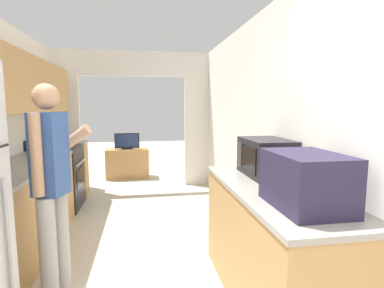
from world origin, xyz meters
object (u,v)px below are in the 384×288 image
person (51,186)px  microwave (266,157)px  range_oven (58,177)px  suitcase (306,180)px  television (127,141)px  tv_cabinet (128,163)px

person → microwave: size_ratio=3.11×
microwave → range_oven: bearing=136.3°
suitcase → television: bearing=104.9°
tv_cabinet → television: (0.00, -0.04, 0.47)m
range_oven → television: bearing=62.0°
suitcase → tv_cabinet: size_ratio=0.62×
person → microwave: person is taller
tv_cabinet → suitcase: bearing=-75.2°
suitcase → microwave: suitcase is taller
suitcase → person: bearing=154.3°
person → suitcase: person is taller
range_oven → television: 2.00m
microwave → television: size_ratio=1.06×
tv_cabinet → range_oven: bearing=-117.4°
suitcase → microwave: size_ratio=1.01×
microwave → person: bearing=-179.0°
range_oven → person: 2.33m
suitcase → microwave: bearing=82.8°
person → microwave: bearing=-70.8°
person → microwave: (1.75, 0.03, 0.17)m
person → suitcase: 1.83m
person → television: (0.38, 3.96, -0.12)m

